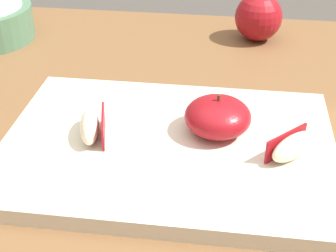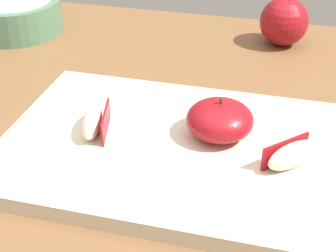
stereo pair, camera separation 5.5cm
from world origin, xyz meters
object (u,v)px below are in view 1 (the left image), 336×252
apple_wedge_middle (294,148)px  apple_wedge_front (91,126)px  cutting_board (168,148)px  apple_half_skin_up (218,117)px  whole_apple_red_delicious (258,17)px

apple_wedge_middle → apple_wedge_front: size_ratio=0.91×
cutting_board → apple_wedge_middle: bearing=-6.2°
apple_half_skin_up → whole_apple_red_delicious: 0.33m
whole_apple_red_delicious → apple_wedge_middle: bearing=-85.1°
cutting_board → whole_apple_red_delicious: 0.37m
apple_wedge_middle → apple_wedge_front: bearing=176.9°
apple_wedge_front → whole_apple_red_delicious: whole_apple_red_delicious is taller
whole_apple_red_delicious → cutting_board: bearing=-106.5°
cutting_board → apple_wedge_middle: size_ratio=6.06×
apple_half_skin_up → whole_apple_red_delicious: whole_apple_red_delicious is taller
apple_half_skin_up → apple_wedge_front: size_ratio=1.12×
apple_half_skin_up → whole_apple_red_delicious: size_ratio=0.88×
apple_half_skin_up → apple_wedge_middle: (0.08, -0.04, -0.01)m
apple_half_skin_up → apple_wedge_middle: 0.09m
apple_half_skin_up → apple_wedge_middle: bearing=-26.3°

